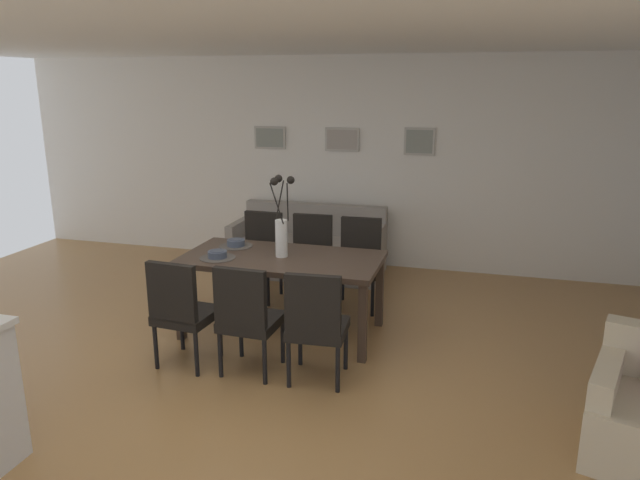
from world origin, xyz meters
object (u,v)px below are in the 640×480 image
bowl_near_left (217,254)px  sofa (309,250)px  dining_chair_mid_left (316,322)px  dining_chair_near_left (181,308)px  dining_chair_far_left (247,315)px  dining_chair_mid_right (359,259)px  centerpiece_vase (281,226)px  dining_chair_far_right (310,254)px  dining_table (282,264)px  bowl_near_right (236,242)px  framed_picture_center (342,140)px  framed_picture_left (270,138)px  dining_chair_near_right (260,251)px  framed_picture_right (419,142)px

bowl_near_left → sofa: (0.25, 2.03, -0.50)m
dining_chair_mid_left → dining_chair_near_left: bearing=-178.4°
dining_chair_far_left → dining_chair_mid_right: bearing=72.9°
centerpiece_vase → dining_chair_far_left: bearing=-89.6°
dining_chair_far_left → sofa: bearing=96.3°
dining_chair_near_left → dining_chair_far_left: 0.56m
dining_chair_mid_right → bowl_near_left: 1.54m
dining_chair_far_right → dining_table: bearing=-90.5°
bowl_near_right → framed_picture_center: framed_picture_center is taller
dining_chair_near_left → framed_picture_left: framed_picture_left is taller
sofa → framed_picture_center: (0.29, 0.48, 1.31)m
bowl_near_left → framed_picture_center: (0.54, 2.51, 0.81)m
dining_chair_near_left → centerpiece_vase: size_ratio=1.25×
framed_picture_left → dining_chair_far_right: bearing=-56.0°
dining_chair_near_right → bowl_near_right: dining_chair_near_right is taller
centerpiece_vase → framed_picture_right: framed_picture_right is taller
dining_table → framed_picture_right: size_ratio=4.93×
dining_chair_far_right → framed_picture_center: bearing=90.3°
bowl_near_left → dining_chair_mid_left: bearing=-30.0°
dining_chair_near_right → framed_picture_right: framed_picture_right is taller
bowl_near_right → framed_picture_left: bearing=101.1°
dining_table → centerpiece_vase: size_ratio=2.45×
dining_chair_far_left → centerpiece_vase: (-0.01, 0.86, 0.51)m
dining_chair_far_right → dining_chair_mid_right: size_ratio=1.00×
framed_picture_right → framed_picture_left: bearing=180.0°
sofa → centerpiece_vase: bearing=-81.0°
dining_chair_far_left → bowl_near_left: (-0.55, 0.65, 0.27)m
dining_chair_mid_left → bowl_near_right: (-1.11, 1.05, 0.27)m
dining_chair_mid_left → dining_table: bearing=123.9°
dining_table → framed_picture_left: (-0.95, 2.30, 0.93)m
bowl_near_right → framed_picture_center: bearing=75.5°
dining_chair_near_left → centerpiece_vase: centerpiece_vase is taller
dining_chair_near_right → framed_picture_left: bearing=105.5°
dining_chair_near_left → framed_picture_center: size_ratio=2.14×
sofa → framed_picture_center: size_ratio=4.21×
dining_chair_near_left → centerpiece_vase: bearing=57.6°
framed_picture_center → dining_chair_mid_right: bearing=-69.5°
framed_picture_center → dining_chair_near_left: bearing=-99.9°
dining_chair_near_left → bowl_near_right: dining_chair_near_left is taller
dining_table → bowl_near_left: size_ratio=10.59×
dining_chair_far_left → framed_picture_center: (-0.01, 3.16, 1.08)m
dining_chair_mid_right → framed_picture_right: bearing=73.9°
dining_chair_mid_left → framed_picture_center: framed_picture_center is taller
dining_chair_near_right → framed_picture_right: 2.35m
bowl_near_left → framed_picture_left: bearing=99.3°
bowl_near_left → bowl_near_right: same height
framed_picture_left → framed_picture_right: (1.90, -0.00, -0.00)m
dining_chair_mid_left → bowl_near_left: size_ratio=5.41×
centerpiece_vase → bowl_near_right: size_ratio=4.32×
dining_table → dining_chair_near_left: size_ratio=1.96×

